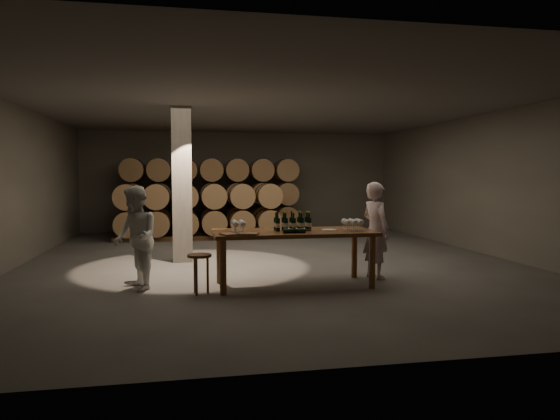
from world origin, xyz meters
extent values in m
plane|color=#4C4947|center=(0.00, 0.00, 0.00)|extent=(12.00, 12.00, 0.00)
plane|color=#605E59|center=(0.00, 0.00, 3.20)|extent=(12.00, 12.00, 0.00)
plane|color=#625E54|center=(0.00, 6.00, 1.60)|extent=(10.00, 0.00, 10.00)
plane|color=#625E54|center=(0.00, -6.00, 1.60)|extent=(10.00, 0.00, 10.00)
plane|color=#625E54|center=(-5.00, 0.00, 1.60)|extent=(0.00, 12.00, 12.00)
plane|color=#625E54|center=(5.00, 0.00, 1.60)|extent=(0.00, 12.00, 12.00)
cube|color=#6B655D|center=(-1.80, 0.20, 1.60)|extent=(0.40, 0.40, 3.20)
cylinder|color=brown|center=(-1.18, -2.93, 0.42)|extent=(0.10, 0.10, 0.84)
cylinder|color=brown|center=(1.18, -2.93, 0.42)|extent=(0.10, 0.10, 0.84)
cylinder|color=brown|center=(-1.18, -2.07, 0.42)|extent=(0.10, 0.10, 0.84)
cylinder|color=brown|center=(1.18, -2.07, 0.42)|extent=(0.10, 0.10, 0.84)
cube|color=brown|center=(0.00, -2.50, 0.87)|extent=(2.60, 1.10, 0.06)
cube|color=#57351E|center=(-0.96, 4.90, 0.06)|extent=(5.48, 0.10, 0.12)
cube|color=#57351E|center=(-0.96, 5.50, 0.06)|extent=(5.48, 0.10, 0.12)
cylinder|color=#AA774C|center=(-3.30, 5.20, 0.47)|extent=(0.70, 0.95, 0.70)
cylinder|color=black|center=(-3.30, 4.94, 0.47)|extent=(0.73, 0.04, 0.73)
cylinder|color=black|center=(-3.30, 5.46, 0.47)|extent=(0.73, 0.04, 0.73)
cylinder|color=#AA774C|center=(-2.52, 5.20, 0.47)|extent=(0.70, 0.95, 0.70)
cylinder|color=black|center=(-2.52, 4.94, 0.47)|extent=(0.73, 0.04, 0.73)
cylinder|color=black|center=(-2.52, 5.46, 0.47)|extent=(0.73, 0.04, 0.73)
cylinder|color=#AA774C|center=(-1.74, 5.20, 0.47)|extent=(0.70, 0.95, 0.70)
cylinder|color=black|center=(-1.74, 4.94, 0.47)|extent=(0.73, 0.04, 0.73)
cylinder|color=black|center=(-1.74, 5.46, 0.47)|extent=(0.73, 0.04, 0.73)
cylinder|color=#AA774C|center=(-0.96, 5.20, 0.47)|extent=(0.70, 0.95, 0.70)
cylinder|color=black|center=(-0.96, 4.94, 0.47)|extent=(0.73, 0.04, 0.73)
cylinder|color=black|center=(-0.96, 5.46, 0.47)|extent=(0.73, 0.04, 0.73)
cylinder|color=#AA774C|center=(-0.18, 5.20, 0.47)|extent=(0.70, 0.95, 0.70)
cylinder|color=black|center=(-0.18, 4.94, 0.47)|extent=(0.73, 0.04, 0.73)
cylinder|color=black|center=(-0.18, 5.46, 0.47)|extent=(0.73, 0.04, 0.73)
cylinder|color=#AA774C|center=(0.60, 5.20, 0.47)|extent=(0.70, 0.95, 0.70)
cylinder|color=black|center=(0.60, 4.94, 0.47)|extent=(0.73, 0.04, 0.73)
cylinder|color=black|center=(0.60, 5.46, 0.47)|extent=(0.73, 0.04, 0.73)
cylinder|color=#AA774C|center=(1.38, 5.20, 0.47)|extent=(0.70, 0.95, 0.70)
cylinder|color=black|center=(1.38, 4.94, 0.47)|extent=(0.73, 0.04, 0.73)
cylinder|color=black|center=(1.38, 5.46, 0.47)|extent=(0.73, 0.04, 0.73)
cylinder|color=#AA774C|center=(-3.30, 5.20, 1.21)|extent=(0.70, 0.95, 0.70)
cylinder|color=black|center=(-3.30, 4.94, 1.21)|extent=(0.73, 0.04, 0.73)
cylinder|color=black|center=(-3.30, 5.46, 1.21)|extent=(0.73, 0.04, 0.73)
cylinder|color=#AA774C|center=(-2.52, 5.20, 1.21)|extent=(0.70, 0.95, 0.70)
cylinder|color=black|center=(-2.52, 4.94, 1.21)|extent=(0.73, 0.04, 0.73)
cylinder|color=black|center=(-2.52, 5.46, 1.21)|extent=(0.73, 0.04, 0.73)
cylinder|color=#AA774C|center=(-1.74, 5.20, 1.21)|extent=(0.70, 0.95, 0.70)
cylinder|color=black|center=(-1.74, 4.94, 1.21)|extent=(0.73, 0.04, 0.73)
cylinder|color=black|center=(-1.74, 5.46, 1.21)|extent=(0.73, 0.04, 0.73)
cylinder|color=#AA774C|center=(-0.96, 5.20, 1.21)|extent=(0.70, 0.95, 0.70)
cylinder|color=black|center=(-0.96, 4.94, 1.21)|extent=(0.73, 0.04, 0.73)
cylinder|color=black|center=(-0.96, 5.46, 1.21)|extent=(0.73, 0.04, 0.73)
cylinder|color=#AA774C|center=(-0.18, 5.20, 1.21)|extent=(0.70, 0.95, 0.70)
cylinder|color=black|center=(-0.18, 4.94, 1.21)|extent=(0.73, 0.04, 0.73)
cylinder|color=black|center=(-0.18, 5.46, 1.21)|extent=(0.73, 0.04, 0.73)
cylinder|color=#AA774C|center=(0.60, 5.20, 1.21)|extent=(0.70, 0.95, 0.70)
cylinder|color=black|center=(0.60, 4.94, 1.21)|extent=(0.73, 0.04, 0.73)
cylinder|color=black|center=(0.60, 5.46, 1.21)|extent=(0.73, 0.04, 0.73)
cylinder|color=#AA774C|center=(1.38, 5.20, 1.21)|extent=(0.70, 0.95, 0.70)
cylinder|color=black|center=(1.38, 4.94, 1.21)|extent=(0.73, 0.04, 0.73)
cylinder|color=black|center=(1.38, 5.46, 1.21)|extent=(0.73, 0.04, 0.73)
cylinder|color=#AA774C|center=(-3.30, 5.20, 1.95)|extent=(0.70, 0.95, 0.70)
cylinder|color=black|center=(-3.30, 4.94, 1.95)|extent=(0.73, 0.04, 0.73)
cylinder|color=black|center=(-3.30, 5.46, 1.95)|extent=(0.73, 0.04, 0.73)
cylinder|color=#AA774C|center=(-2.52, 5.20, 1.95)|extent=(0.70, 0.95, 0.70)
cylinder|color=black|center=(-2.52, 4.94, 1.95)|extent=(0.73, 0.04, 0.73)
cylinder|color=black|center=(-2.52, 5.46, 1.95)|extent=(0.73, 0.04, 0.73)
cylinder|color=#AA774C|center=(-1.74, 5.20, 1.95)|extent=(0.70, 0.95, 0.70)
cylinder|color=black|center=(-1.74, 4.94, 1.95)|extent=(0.73, 0.04, 0.73)
cylinder|color=black|center=(-1.74, 5.46, 1.95)|extent=(0.73, 0.04, 0.73)
cylinder|color=#AA774C|center=(-0.96, 5.20, 1.95)|extent=(0.70, 0.95, 0.70)
cylinder|color=black|center=(-0.96, 4.94, 1.95)|extent=(0.73, 0.04, 0.73)
cylinder|color=black|center=(-0.96, 5.46, 1.95)|extent=(0.73, 0.04, 0.73)
cylinder|color=#AA774C|center=(-0.18, 5.20, 1.95)|extent=(0.70, 0.95, 0.70)
cylinder|color=black|center=(-0.18, 4.94, 1.95)|extent=(0.73, 0.04, 0.73)
cylinder|color=black|center=(-0.18, 5.46, 1.95)|extent=(0.73, 0.04, 0.73)
cylinder|color=#AA774C|center=(0.60, 5.20, 1.95)|extent=(0.70, 0.95, 0.70)
cylinder|color=black|center=(0.60, 4.94, 1.95)|extent=(0.73, 0.04, 0.73)
cylinder|color=black|center=(0.60, 5.46, 1.95)|extent=(0.73, 0.04, 0.73)
cylinder|color=#AA774C|center=(1.38, 5.20, 1.95)|extent=(0.70, 0.95, 0.70)
cylinder|color=black|center=(1.38, 4.94, 1.95)|extent=(0.73, 0.04, 0.73)
cylinder|color=black|center=(1.38, 5.46, 1.95)|extent=(0.73, 0.04, 0.73)
cube|color=#57351E|center=(-1.35, 3.50, 0.06)|extent=(4.70, 0.10, 0.12)
cube|color=#57351E|center=(-1.35, 4.10, 0.06)|extent=(4.70, 0.10, 0.12)
cylinder|color=#AA774C|center=(-3.30, 3.80, 0.47)|extent=(0.70, 0.95, 0.70)
cylinder|color=black|center=(-3.30, 3.54, 0.47)|extent=(0.73, 0.04, 0.73)
cylinder|color=black|center=(-3.30, 4.06, 0.47)|extent=(0.73, 0.04, 0.73)
cylinder|color=#AA774C|center=(-2.52, 3.80, 0.47)|extent=(0.70, 0.95, 0.70)
cylinder|color=black|center=(-2.52, 3.54, 0.47)|extent=(0.73, 0.04, 0.73)
cylinder|color=black|center=(-2.52, 4.06, 0.47)|extent=(0.73, 0.04, 0.73)
cylinder|color=#AA774C|center=(-1.74, 3.80, 0.47)|extent=(0.70, 0.95, 0.70)
cylinder|color=black|center=(-1.74, 3.54, 0.47)|extent=(0.73, 0.04, 0.73)
cylinder|color=black|center=(-1.74, 4.06, 0.47)|extent=(0.73, 0.04, 0.73)
cylinder|color=#AA774C|center=(-0.96, 3.80, 0.47)|extent=(0.70, 0.95, 0.70)
cylinder|color=black|center=(-0.96, 3.54, 0.47)|extent=(0.73, 0.04, 0.73)
cylinder|color=black|center=(-0.96, 4.06, 0.47)|extent=(0.73, 0.04, 0.73)
cylinder|color=#AA774C|center=(-0.18, 3.80, 0.47)|extent=(0.70, 0.95, 0.70)
cylinder|color=black|center=(-0.18, 3.54, 0.47)|extent=(0.73, 0.04, 0.73)
cylinder|color=black|center=(-0.18, 4.06, 0.47)|extent=(0.73, 0.04, 0.73)
cylinder|color=#AA774C|center=(0.60, 3.80, 0.47)|extent=(0.70, 0.95, 0.70)
cylinder|color=black|center=(0.60, 3.54, 0.47)|extent=(0.73, 0.04, 0.73)
cylinder|color=black|center=(0.60, 4.06, 0.47)|extent=(0.73, 0.04, 0.73)
cylinder|color=#AA774C|center=(-3.30, 3.80, 1.21)|extent=(0.70, 0.95, 0.70)
cylinder|color=black|center=(-3.30, 3.54, 1.21)|extent=(0.73, 0.04, 0.73)
cylinder|color=black|center=(-3.30, 4.06, 1.21)|extent=(0.73, 0.04, 0.73)
cylinder|color=#AA774C|center=(-2.52, 3.80, 1.21)|extent=(0.70, 0.95, 0.70)
cylinder|color=black|center=(-2.52, 3.54, 1.21)|extent=(0.73, 0.04, 0.73)
cylinder|color=black|center=(-2.52, 4.06, 1.21)|extent=(0.73, 0.04, 0.73)
cylinder|color=#AA774C|center=(-1.74, 3.80, 1.21)|extent=(0.70, 0.95, 0.70)
cylinder|color=black|center=(-1.74, 3.54, 1.21)|extent=(0.73, 0.04, 0.73)
cylinder|color=black|center=(-1.74, 4.06, 1.21)|extent=(0.73, 0.04, 0.73)
cylinder|color=#AA774C|center=(-0.96, 3.80, 1.21)|extent=(0.70, 0.95, 0.70)
cylinder|color=black|center=(-0.96, 3.54, 1.21)|extent=(0.73, 0.04, 0.73)
cylinder|color=black|center=(-0.96, 4.06, 1.21)|extent=(0.73, 0.04, 0.73)
cylinder|color=#AA774C|center=(-0.18, 3.80, 1.21)|extent=(0.70, 0.95, 0.70)
cylinder|color=black|center=(-0.18, 3.54, 1.21)|extent=(0.73, 0.04, 0.73)
cylinder|color=black|center=(-0.18, 4.06, 1.21)|extent=(0.73, 0.04, 0.73)
cylinder|color=#AA774C|center=(0.60, 3.80, 1.21)|extent=(0.70, 0.95, 0.70)
cylinder|color=black|center=(0.60, 3.54, 1.21)|extent=(0.73, 0.04, 0.73)
cylinder|color=black|center=(0.60, 4.06, 1.21)|extent=(0.73, 0.04, 0.73)
cylinder|color=black|center=(-0.28, -2.53, 1.01)|extent=(0.08, 0.08, 0.21)
cylinder|color=silver|center=(-0.28, -2.53, 1.00)|extent=(0.08, 0.08, 0.07)
cylinder|color=black|center=(-0.28, -2.53, 1.15)|extent=(0.03, 0.03, 0.09)
cylinder|color=gold|center=(-0.28, -2.53, 1.20)|extent=(0.03, 0.03, 0.02)
cylinder|color=black|center=(-0.28, -2.38, 1.01)|extent=(0.08, 0.08, 0.21)
cylinder|color=silver|center=(-0.28, -2.38, 1.00)|extent=(0.08, 0.08, 0.07)
cylinder|color=black|center=(-0.28, -2.38, 1.15)|extent=(0.03, 0.03, 0.09)
cylinder|color=maroon|center=(-0.28, -2.38, 1.20)|extent=(0.03, 0.03, 0.02)
cylinder|color=black|center=(-0.15, -2.53, 1.01)|extent=(0.08, 0.08, 0.21)
cylinder|color=silver|center=(-0.15, -2.53, 1.00)|extent=(0.08, 0.08, 0.07)
cylinder|color=black|center=(-0.15, -2.53, 1.15)|extent=(0.03, 0.03, 0.09)
cylinder|color=maroon|center=(-0.15, -2.53, 1.20)|extent=(0.03, 0.03, 0.02)
cylinder|color=black|center=(-0.15, -2.38, 1.01)|extent=(0.08, 0.08, 0.21)
cylinder|color=silver|center=(-0.15, -2.38, 1.00)|extent=(0.08, 0.08, 0.07)
cylinder|color=black|center=(-0.15, -2.38, 1.15)|extent=(0.03, 0.03, 0.09)
cylinder|color=gold|center=(-0.15, -2.38, 1.20)|extent=(0.03, 0.03, 0.02)
cylinder|color=black|center=(-0.02, -2.53, 1.01)|extent=(0.08, 0.08, 0.21)
cylinder|color=silver|center=(-0.02, -2.53, 1.00)|extent=(0.08, 0.08, 0.07)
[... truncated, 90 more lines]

